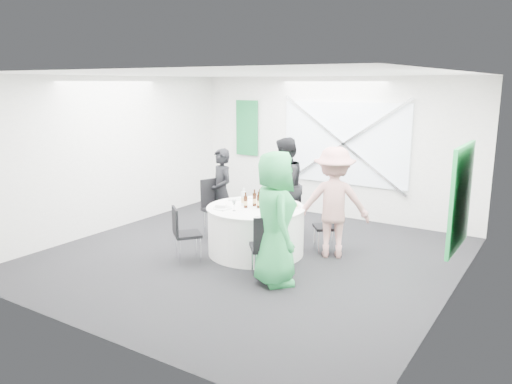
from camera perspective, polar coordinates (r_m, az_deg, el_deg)
The scene contains 47 objects.
floor at distance 7.92m, azimuth -0.79°, elevation -7.35°, with size 6.00×6.00×0.00m, color black.
ceiling at distance 7.46m, azimuth -0.85°, elevation 13.35°, with size 6.00×6.00×0.00m, color white.
wall_back at distance 10.17m, azimuth 8.58°, elevation 5.06°, with size 6.00×6.00×0.00m, color silver.
wall_front at distance 5.38m, azimuth -18.75°, elevation -2.00°, with size 6.00×6.00×0.00m, color silver.
wall_left at distance 9.53m, azimuth -16.08°, elevation 4.22°, with size 6.00×6.00×0.00m, color silver.
wall_right at distance 6.44m, azimuth 22.03°, elevation 0.06°, with size 6.00×6.00×0.00m, color silver.
window_panel at distance 10.01m, azimuth 10.08°, elevation 5.46°, with size 2.60×0.03×1.60m, color silver.
window_brace_a at distance 9.97m, azimuth 9.99°, elevation 5.44°, with size 0.05×0.05×3.16m, color silver.
window_brace_b at distance 9.97m, azimuth 9.99°, elevation 5.44°, with size 0.05×0.05×3.16m, color silver.
green_banner at distance 11.06m, azimuth -1.04°, elevation 7.34°, with size 0.55×0.04×1.20m, color #156B38.
green_sign at distance 7.07m, azimuth 22.36°, elevation -0.59°, with size 0.05×1.20×1.40m, color #1A9441.
banquet_table at distance 7.96m, azimuth 0.00°, elevation -4.36°, with size 1.56×1.56×0.76m.
chair_back at distance 8.88m, azimuth 3.47°, elevation -1.83°, with size 0.41×0.42×0.85m.
chair_back_left at distance 8.82m, azimuth -4.63°, elevation -1.24°, with size 0.60×0.59×1.02m.
chair_back_right at distance 8.13m, azimuth 8.51°, elevation -3.46°, with size 0.52×0.52×0.82m.
chair_front_right at distance 6.81m, azimuth 1.27°, elevation -5.83°, with size 0.60×0.60×0.93m.
chair_front_left at distance 7.65m, azimuth -8.40°, elevation -4.31°, with size 0.54×0.54×0.85m.
person_man_back_left at distance 8.90m, azimuth -3.99°, elevation 0.03°, with size 0.56×0.37×1.55m, color black.
person_man_back at distance 8.89m, azimuth 3.26°, elevation 0.65°, with size 0.85×0.46×1.74m, color black.
person_woman_pink at distance 7.79m, azimuth 8.85°, elevation -1.19°, with size 1.12×0.52×1.73m, color tan.
person_woman_green at distance 6.65m, azimuth 2.18°, elevation -3.05°, with size 0.89×0.58×1.81m, color green.
plate_back at distance 8.35m, azimuth 1.67°, elevation -0.82°, with size 0.29×0.29×0.01m.
plate_back_left at distance 8.33m, azimuth -2.41°, elevation -0.85°, with size 0.24×0.24×0.01m.
plate_back_right at distance 7.87m, azimuth 4.18°, elevation -1.61°, with size 0.28×0.28×0.04m.
plate_front_right at distance 7.37m, azimuth 1.89°, elevation -2.55°, with size 0.26×0.26×0.04m.
plate_front_left at distance 7.78m, azimuth -3.86°, elevation -1.83°, with size 0.29×0.29×0.01m.
napkin at distance 7.79m, azimuth -4.00°, elevation -1.59°, with size 0.17×0.11×0.05m, color white.
beer_bottle_a at distance 7.89m, azimuth -0.17°, elevation -0.88°, with size 0.06×0.06×0.27m.
beer_bottle_b at distance 7.95m, azimuth 0.44°, elevation -0.80°, with size 0.06×0.06×0.26m.
beer_bottle_c at distance 7.76m, azimuth 0.31°, elevation -1.12°, with size 0.06×0.06×0.27m.
beer_bottle_d at distance 7.78m, azimuth -1.19°, elevation -1.14°, with size 0.06×0.06×0.25m.
green_water_bottle at distance 7.84m, azimuth 1.83°, elevation -0.80°, with size 0.08×0.08×0.32m.
clear_water_bottle at distance 7.92m, azimuth -1.43°, elevation -0.77°, with size 0.08×0.08×0.29m.
wine_glass_a at distance 7.71m, azimuth 2.67°, elevation -1.05°, with size 0.07×0.07×0.17m.
wine_glass_b at distance 7.83m, azimuth 2.43°, elevation -0.84°, with size 0.07×0.07×0.17m.
wine_glass_c at distance 7.48m, azimuth 1.59°, elevation -1.46°, with size 0.07×0.07×0.17m.
wine_glass_d at distance 7.60m, azimuth -2.53°, elevation -1.25°, with size 0.07×0.07×0.17m.
fork_a at distance 7.31m, azimuth 0.45°, elevation -2.78°, with size 0.01×0.15×0.01m, color silver.
knife_a at distance 7.44m, azimuth 2.87°, elevation -2.51°, with size 0.01×0.15×0.01m, color silver.
fork_b at distance 7.96m, azimuth -4.10°, elevation -1.53°, with size 0.01×0.15×0.01m, color silver.
knife_b at distance 7.62m, azimuth -3.83°, elevation -2.18°, with size 0.01×0.15×0.01m, color silver.
fork_c at distance 8.41m, azimuth -0.68°, elevation -0.75°, with size 0.01×0.15×0.01m, color silver.
knife_c at distance 8.28m, azimuth -2.71°, elevation -0.97°, with size 0.01×0.15×0.01m, color silver.
fork_d at distance 7.67m, azimuth 3.99°, elevation -2.08°, with size 0.01×0.15×0.01m, color silver.
knife_d at distance 8.03m, azimuth 3.96°, elevation -1.41°, with size 0.01×0.15×0.01m, color silver.
fork_e at distance 8.23m, azimuth 3.08°, elevation -1.06°, with size 0.01×0.15×0.01m, color silver.
knife_e at distance 8.38m, azimuth 1.40°, elevation -0.79°, with size 0.01×0.15×0.01m, color silver.
Camera 1 is at (4.12, -6.22, 2.68)m, focal length 35.00 mm.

